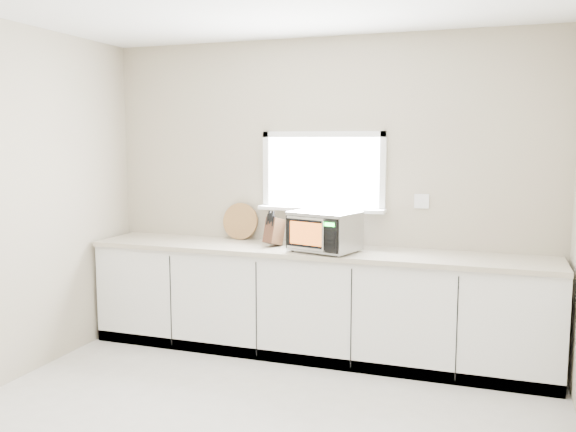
% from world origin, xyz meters
% --- Properties ---
extents(back_wall, '(4.00, 0.17, 2.70)m').
position_xyz_m(back_wall, '(0.00, 2.00, 1.36)').
color(back_wall, '#AFA78B').
rests_on(back_wall, ground).
extents(cabinets, '(3.92, 0.60, 0.88)m').
position_xyz_m(cabinets, '(0.00, 1.70, 0.44)').
color(cabinets, white).
rests_on(cabinets, ground).
extents(countertop, '(3.92, 0.64, 0.04)m').
position_xyz_m(countertop, '(0.00, 1.69, 0.90)').
color(countertop, '#BFB59D').
rests_on(countertop, cabinets).
extents(microwave, '(0.60, 0.52, 0.33)m').
position_xyz_m(microwave, '(0.12, 1.60, 1.09)').
color(microwave, black).
rests_on(microwave, countertop).
extents(knife_block, '(0.16, 0.23, 0.31)m').
position_xyz_m(knife_block, '(-0.36, 1.71, 1.05)').
color(knife_block, '#4F311C').
rests_on(knife_block, countertop).
extents(cutting_board, '(0.34, 0.08, 0.33)m').
position_xyz_m(cutting_board, '(-0.77, 1.94, 1.09)').
color(cutting_board, '#926238').
rests_on(cutting_board, countertop).
extents(coffee_grinder, '(0.15, 0.15, 0.23)m').
position_xyz_m(coffee_grinder, '(0.11, 1.85, 1.04)').
color(coffee_grinder, '#ABAEB3').
rests_on(coffee_grinder, countertop).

